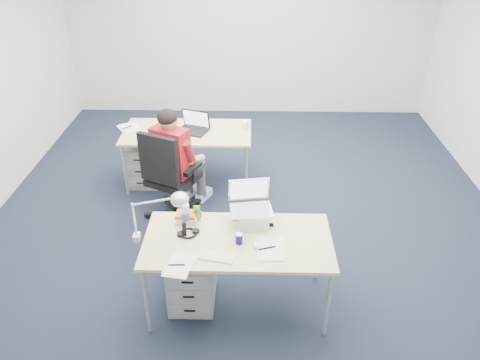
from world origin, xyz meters
name	(u,v)px	position (x,y,z in m)	size (l,w,h in m)	color
floor	(247,228)	(0.00, 0.00, 0.00)	(7.00, 7.00, 0.00)	black
room	(248,83)	(0.00, 0.00, 1.71)	(6.02, 7.02, 2.80)	silver
desk_near	(238,244)	(-0.07, -1.15, 0.68)	(1.60, 0.80, 0.73)	tan
desk_far	(187,134)	(-0.76, 1.03, 0.68)	(1.60, 0.80, 0.73)	tan
office_chair	(173,194)	(-0.85, 0.20, 0.32)	(0.95, 0.95, 1.14)	black
seated_person	(179,160)	(-0.78, 0.37, 0.67)	(0.63, 0.79, 1.33)	#A91822
drawer_pedestal_near	(192,277)	(-0.48, -1.12, 0.28)	(0.40, 0.50, 0.55)	#A7A8AC
drawer_pedestal_far	(143,162)	(-1.36, 1.03, 0.28)	(0.40, 0.50, 0.55)	#A7A8AC
silver_laptop	(251,206)	(0.04, -0.92, 0.92)	(0.36, 0.29, 0.39)	silver
wireless_keyboard	(216,257)	(-0.23, -1.39, 0.74)	(0.29, 0.12, 0.01)	white
computer_mouse	(257,246)	(0.09, -1.25, 0.75)	(0.06, 0.09, 0.03)	white
headphones	(188,233)	(-0.50, -1.09, 0.75)	(0.20, 0.15, 0.03)	black
can_koozie	(239,238)	(-0.06, -1.20, 0.78)	(0.06, 0.06, 0.10)	#14183F
water_bottle	(185,213)	(-0.53, -0.95, 0.85)	(0.08, 0.08, 0.24)	silver
bear_figurine	(197,213)	(-0.44, -0.87, 0.81)	(0.08, 0.06, 0.16)	#2D7F21
book_stack	(187,217)	(-0.53, -0.89, 0.77)	(0.19, 0.14, 0.08)	silver
cordless_phone	(184,229)	(-0.53, -1.10, 0.80)	(0.04, 0.02, 0.13)	black
papers_left	(179,266)	(-0.52, -1.50, 0.73)	(0.20, 0.28, 0.01)	#FCE192
papers_right	(270,249)	(0.20, -1.28, 0.74)	(0.22, 0.31, 0.01)	#FCE192
sunglasses	(268,225)	(0.19, -0.96, 0.74)	(0.11, 0.05, 0.02)	black
desk_lamp	(152,216)	(-0.77, -1.18, 0.98)	(0.44, 0.16, 0.50)	silver
dark_laptop	(192,122)	(-0.70, 1.01, 0.86)	(0.36, 0.35, 0.26)	black
far_cup	(245,125)	(-0.04, 1.10, 0.79)	(0.08, 0.08, 0.11)	white
far_papers	(129,128)	(-1.51, 1.09, 0.73)	(0.22, 0.31, 0.01)	white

